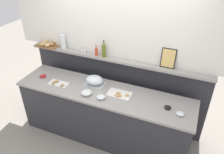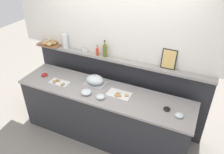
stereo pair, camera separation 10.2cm
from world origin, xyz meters
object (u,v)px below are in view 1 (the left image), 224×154
Objects in this scene: condiment_bowl_cream at (168,108)px; framed_picture at (168,58)px; sandwich_platter_rear at (120,94)px; bread_basket at (48,44)px; glass_bowl_medium at (180,114)px; olive_oil_bottle at (104,50)px; serving_cloche at (94,80)px; sandwich_platter_front at (58,83)px; condiment_bowl_teal at (43,76)px; salt_shaker at (82,50)px; glass_bowl_large at (101,97)px; glass_bowl_small at (86,93)px; water_carafe at (63,42)px; pepper_shaker at (84,50)px; hot_sauce_bottle at (96,51)px.

framed_picture is (-0.15, 0.50, 0.49)m from condiment_bowl_cream.
bread_basket is (-1.54, 0.42, 0.38)m from sandwich_platter_rear.
framed_picture reaches higher than sandwich_platter_rear.
olive_oil_bottle is (-1.34, 0.52, 0.46)m from glass_bowl_medium.
sandwich_platter_rear is 0.49m from serving_cloche.
sandwich_platter_front and sandwich_platter_rear have the same top height.
serving_cloche reaches higher than condiment_bowl_teal.
sandwich_platter_rear is 1.05× the size of serving_cloche.
olive_oil_bottle is 3.17× the size of salt_shaker.
glass_bowl_small is at bearing 179.17° from glass_bowl_large.
bread_basket reaches higher than sandwich_platter_front.
glass_bowl_small is 1.53× the size of condiment_bowl_teal.
sandwich_platter_rear is at bearing 173.08° from glass_bowl_medium.
salt_shaker is at bearing -178.45° from framed_picture.
condiment_bowl_cream is at bearing -13.52° from water_carafe.
water_carafe reaches higher than bread_basket.
glass_bowl_large is 0.48× the size of olive_oil_bottle.
water_carafe is (-2.11, 0.53, 0.46)m from glass_bowl_medium.
glass_bowl_small reaches higher than condiment_bowl_teal.
serving_cloche is 1.23× the size of olive_oil_bottle.
pepper_shaker is at bearing 0.00° from water_carafe.
condiment_bowl_cream is 1.68m from salt_shaker.
bread_basket is (-0.17, 0.45, 0.37)m from condiment_bowl_teal.
serving_cloche is 3.23× the size of condiment_bowl_teal.
bread_basket is 1.62× the size of water_carafe.
olive_oil_bottle is at bearing -0.35° from bread_basket.
serving_cloche is at bearing -96.22° from olive_oil_bottle.
glass_bowl_small reaches higher than condiment_bowl_cream.
water_carafe is at bearing 180.00° from salt_shaker.
serving_cloche is 1.20m from condiment_bowl_cream.
serving_cloche is 1.18m from framed_picture.
sandwich_platter_front is 2.02× the size of glass_bowl_small.
sandwich_platter_front is 0.59m from serving_cloche.
condiment_bowl_teal is (-0.91, 0.15, -0.01)m from glass_bowl_small.
condiment_bowl_teal is 0.38× the size of olive_oil_bottle.
serving_cloche is 1.39m from glass_bowl_medium.
serving_cloche reaches higher than sandwich_platter_rear.
bread_basket is at bearing -179.64° from salt_shaker.
glass_bowl_large is 1.40× the size of condiment_bowl_cream.
glass_bowl_medium is at bearing -59.89° from framed_picture.
water_carafe is (-0.64, 0.02, 0.05)m from hot_sauce_bottle.
hot_sauce_bottle is 0.28m from salt_shaker.
glass_bowl_large is 0.82× the size of glass_bowl_small.
hot_sauce_bottle is 0.23m from pepper_shaker.
glass_bowl_small is (-0.24, 0.00, 0.01)m from glass_bowl_large.
water_carafe reaches higher than serving_cloche.
salt_shaker is at bearing 72.94° from sandwich_platter_front.
olive_oil_bottle is 0.37m from pepper_shaker.
sandwich_platter_rear is 3.79× the size of condiment_bowl_cream.
condiment_bowl_cream is at bearing 8.94° from glass_bowl_large.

